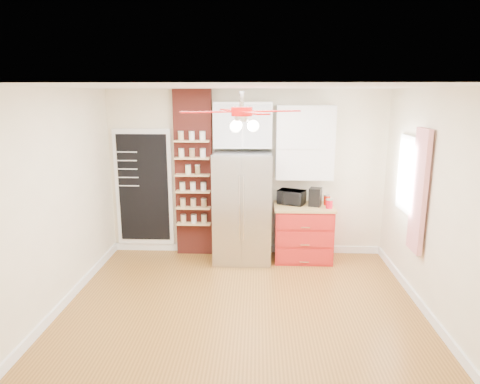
{
  "coord_description": "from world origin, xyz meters",
  "views": [
    {
      "loc": [
        0.18,
        -4.88,
        2.63
      ],
      "look_at": [
        -0.06,
        0.9,
        1.29
      ],
      "focal_mm": 32.0,
      "sensor_mm": 36.0,
      "label": 1
    }
  ],
  "objects_px": {
    "red_cabinet": "(303,233)",
    "toaster_oven": "(291,197)",
    "coffee_maker": "(315,197)",
    "fridge": "(242,207)",
    "pantry_jar_oats": "(188,170)",
    "ceiling_fan": "(242,112)",
    "canister_left": "(329,204)"
  },
  "relations": [
    {
      "from": "red_cabinet",
      "to": "pantry_jar_oats",
      "type": "relative_size",
      "value": 6.71
    },
    {
      "from": "fridge",
      "to": "coffee_maker",
      "type": "bearing_deg",
      "value": 2.52
    },
    {
      "from": "fridge",
      "to": "toaster_oven",
      "type": "xyz_separation_m",
      "value": [
        0.78,
        0.14,
        0.14
      ]
    },
    {
      "from": "toaster_oven",
      "to": "coffee_maker",
      "type": "xyz_separation_m",
      "value": [
        0.37,
        -0.09,
        0.03
      ]
    },
    {
      "from": "ceiling_fan",
      "to": "canister_left",
      "type": "relative_size",
      "value": 10.59
    },
    {
      "from": "ceiling_fan",
      "to": "pantry_jar_oats",
      "type": "relative_size",
      "value": 10.0
    },
    {
      "from": "ceiling_fan",
      "to": "coffee_maker",
      "type": "distance_m",
      "value": 2.44
    },
    {
      "from": "fridge",
      "to": "canister_left",
      "type": "relative_size",
      "value": 13.24
    },
    {
      "from": "canister_left",
      "to": "toaster_oven",
      "type": "bearing_deg",
      "value": 156.32
    },
    {
      "from": "fridge",
      "to": "ceiling_fan",
      "type": "relative_size",
      "value": 1.25
    },
    {
      "from": "ceiling_fan",
      "to": "pantry_jar_oats",
      "type": "height_order",
      "value": "ceiling_fan"
    },
    {
      "from": "fridge",
      "to": "toaster_oven",
      "type": "bearing_deg",
      "value": 10.39
    },
    {
      "from": "coffee_maker",
      "to": "canister_left",
      "type": "height_order",
      "value": "coffee_maker"
    },
    {
      "from": "ceiling_fan",
      "to": "coffee_maker",
      "type": "bearing_deg",
      "value": 56.93
    },
    {
      "from": "canister_left",
      "to": "pantry_jar_oats",
      "type": "distance_m",
      "value": 2.27
    },
    {
      "from": "toaster_oven",
      "to": "pantry_jar_oats",
      "type": "bearing_deg",
      "value": -157.1
    },
    {
      "from": "pantry_jar_oats",
      "to": "fridge",
      "type": "bearing_deg",
      "value": -9.27
    },
    {
      "from": "red_cabinet",
      "to": "canister_left",
      "type": "distance_m",
      "value": 0.65
    },
    {
      "from": "red_cabinet",
      "to": "toaster_oven",
      "type": "height_order",
      "value": "toaster_oven"
    },
    {
      "from": "canister_left",
      "to": "red_cabinet",
      "type": "bearing_deg",
      "value": 157.45
    },
    {
      "from": "coffee_maker",
      "to": "pantry_jar_oats",
      "type": "relative_size",
      "value": 2.03
    },
    {
      "from": "red_cabinet",
      "to": "toaster_oven",
      "type": "bearing_deg",
      "value": 154.19
    },
    {
      "from": "coffee_maker",
      "to": "canister_left",
      "type": "distance_m",
      "value": 0.26
    },
    {
      "from": "red_cabinet",
      "to": "ceiling_fan",
      "type": "xyz_separation_m",
      "value": [
        -0.92,
        -1.68,
        1.97
      ]
    },
    {
      "from": "ceiling_fan",
      "to": "coffee_maker",
      "type": "height_order",
      "value": "ceiling_fan"
    },
    {
      "from": "red_cabinet",
      "to": "canister_left",
      "type": "height_order",
      "value": "canister_left"
    },
    {
      "from": "red_cabinet",
      "to": "pantry_jar_oats",
      "type": "xyz_separation_m",
      "value": [
        -1.84,
        0.09,
        0.99
      ]
    },
    {
      "from": "fridge",
      "to": "pantry_jar_oats",
      "type": "relative_size",
      "value": 12.5
    },
    {
      "from": "canister_left",
      "to": "fridge",
      "type": "bearing_deg",
      "value": 175.58
    },
    {
      "from": "fridge",
      "to": "red_cabinet",
      "type": "height_order",
      "value": "fridge"
    },
    {
      "from": "coffee_maker",
      "to": "fridge",
      "type": "bearing_deg",
      "value": -159.22
    },
    {
      "from": "coffee_maker",
      "to": "canister_left",
      "type": "bearing_deg",
      "value": -19.92
    }
  ]
}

